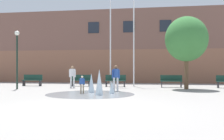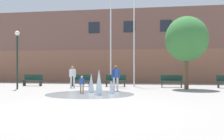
{
  "view_description": "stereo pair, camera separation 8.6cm",
  "coord_description": "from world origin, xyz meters",
  "px_view_note": "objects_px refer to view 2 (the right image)",
  "views": [
    {
      "loc": [
        2.37,
        -8.9,
        1.37
      ],
      "look_at": [
        -0.31,
        7.98,
        1.3
      ],
      "focal_mm": 42.0,
      "sensor_mm": 36.0,
      "label": 1
    },
    {
      "loc": [
        2.46,
        -8.89,
        1.37
      ],
      "look_at": [
        -0.31,
        7.98,
        1.3
      ],
      "focal_mm": 42.0,
      "sensor_mm": 36.0,
      "label": 2
    }
  ],
  "objects_px": {
    "child_with_pink_shirt": "(82,83)",
    "flagpole_right": "(134,34)",
    "park_bench_left_of_flagpoles": "(81,80)",
    "park_bench_far_left": "(33,80)",
    "street_tree_near_building": "(187,39)",
    "lamp_post_left_lane": "(17,51)",
    "park_bench_center": "(116,80)",
    "flagpole_left": "(111,34)",
    "park_bench_under_right_flagpole": "(171,81)",
    "adult_watching": "(73,75)",
    "adult_near_bench": "(116,76)"
  },
  "relations": [
    {
      "from": "child_with_pink_shirt",
      "to": "flagpole_right",
      "type": "distance_m",
      "value": 7.7
    },
    {
      "from": "park_bench_left_of_flagpoles",
      "to": "park_bench_far_left",
      "type": "bearing_deg",
      "value": -176.7
    },
    {
      "from": "street_tree_near_building",
      "to": "park_bench_far_left",
      "type": "bearing_deg",
      "value": 172.4
    },
    {
      "from": "park_bench_left_of_flagpoles",
      "to": "child_with_pink_shirt",
      "type": "relative_size",
      "value": 1.62
    },
    {
      "from": "lamp_post_left_lane",
      "to": "street_tree_near_building",
      "type": "relative_size",
      "value": 0.81
    },
    {
      "from": "park_bench_center",
      "to": "flagpole_left",
      "type": "bearing_deg",
      "value": 129.69
    },
    {
      "from": "park_bench_left_of_flagpoles",
      "to": "park_bench_under_right_flagpole",
      "type": "distance_m",
      "value": 6.98
    },
    {
      "from": "park_bench_left_of_flagpoles",
      "to": "adult_watching",
      "type": "xyz_separation_m",
      "value": [
        -0.14,
        -1.78,
        0.45
      ]
    },
    {
      "from": "adult_near_bench",
      "to": "child_with_pink_shirt",
      "type": "height_order",
      "value": "adult_near_bench"
    },
    {
      "from": "park_bench_center",
      "to": "park_bench_under_right_flagpole",
      "type": "bearing_deg",
      "value": -0.88
    },
    {
      "from": "child_with_pink_shirt",
      "to": "lamp_post_left_lane",
      "type": "relative_size",
      "value": 0.25
    },
    {
      "from": "adult_watching",
      "to": "adult_near_bench",
      "type": "relative_size",
      "value": 1.0
    },
    {
      "from": "flagpole_left",
      "to": "street_tree_near_building",
      "type": "bearing_deg",
      "value": -22.2
    },
    {
      "from": "park_bench_left_of_flagpoles",
      "to": "street_tree_near_building",
      "type": "relative_size",
      "value": 0.33
    },
    {
      "from": "park_bench_center",
      "to": "child_with_pink_shirt",
      "type": "bearing_deg",
      "value": -99.97
    },
    {
      "from": "street_tree_near_building",
      "to": "flagpole_right",
      "type": "bearing_deg",
      "value": 148.47
    },
    {
      "from": "adult_watching",
      "to": "flagpole_left",
      "type": "height_order",
      "value": "flagpole_left"
    },
    {
      "from": "flagpole_left",
      "to": "adult_watching",
      "type": "bearing_deg",
      "value": -137.79
    },
    {
      "from": "flagpole_right",
      "to": "child_with_pink_shirt",
      "type": "bearing_deg",
      "value": -110.88
    },
    {
      "from": "park_bench_under_right_flagpole",
      "to": "adult_watching",
      "type": "height_order",
      "value": "adult_watching"
    },
    {
      "from": "park_bench_under_right_flagpole",
      "to": "street_tree_near_building",
      "type": "xyz_separation_m",
      "value": [
        0.89,
        -1.66,
        2.9
      ]
    },
    {
      "from": "adult_near_bench",
      "to": "flagpole_right",
      "type": "relative_size",
      "value": 0.2
    },
    {
      "from": "adult_near_bench",
      "to": "flagpole_left",
      "type": "distance_m",
      "value": 5.65
    },
    {
      "from": "adult_watching",
      "to": "park_bench_center",
      "type": "bearing_deg",
      "value": 147.58
    },
    {
      "from": "adult_watching",
      "to": "child_with_pink_shirt",
      "type": "relative_size",
      "value": 1.61
    },
    {
      "from": "adult_watching",
      "to": "lamp_post_left_lane",
      "type": "xyz_separation_m",
      "value": [
        -3.32,
        -1.78,
        1.65
      ]
    },
    {
      "from": "flagpole_left",
      "to": "flagpole_right",
      "type": "bearing_deg",
      "value": 0.0
    },
    {
      "from": "park_bench_left_of_flagpoles",
      "to": "lamp_post_left_lane",
      "type": "distance_m",
      "value": 5.4
    },
    {
      "from": "adult_near_bench",
      "to": "child_with_pink_shirt",
      "type": "distance_m",
      "value": 2.52
    },
    {
      "from": "park_bench_far_left",
      "to": "adult_near_bench",
      "type": "relative_size",
      "value": 1.01
    },
    {
      "from": "lamp_post_left_lane",
      "to": "adult_watching",
      "type": "bearing_deg",
      "value": 28.22
    },
    {
      "from": "lamp_post_left_lane",
      "to": "street_tree_near_building",
      "type": "xyz_separation_m",
      "value": [
        11.33,
        1.75,
        0.8
      ]
    },
    {
      "from": "park_bench_far_left",
      "to": "park_bench_left_of_flagpoles",
      "type": "relative_size",
      "value": 1.0
    },
    {
      "from": "park_bench_left_of_flagpoles",
      "to": "street_tree_near_building",
      "type": "xyz_separation_m",
      "value": [
        7.87,
        -1.81,
        2.9
      ]
    },
    {
      "from": "park_bench_left_of_flagpoles",
      "to": "flagpole_right",
      "type": "xyz_separation_m",
      "value": [
        4.18,
        0.45,
        3.65
      ]
    },
    {
      "from": "park_bench_left_of_flagpoles",
      "to": "lamp_post_left_lane",
      "type": "bearing_deg",
      "value": -134.2
    },
    {
      "from": "flagpole_left",
      "to": "adult_near_bench",
      "type": "bearing_deg",
      "value": -76.89
    },
    {
      "from": "child_with_pink_shirt",
      "to": "flagpole_left",
      "type": "xyz_separation_m",
      "value": [
        0.58,
        6.39,
        3.6
      ]
    },
    {
      "from": "street_tree_near_building",
      "to": "adult_watching",
      "type": "bearing_deg",
      "value": 179.77
    },
    {
      "from": "flagpole_left",
      "to": "flagpole_right",
      "type": "xyz_separation_m",
      "value": [
        1.86,
        0.0,
        -0.06
      ]
    },
    {
      "from": "child_with_pink_shirt",
      "to": "street_tree_near_building",
      "type": "relative_size",
      "value": 0.2
    },
    {
      "from": "park_bench_center",
      "to": "lamp_post_left_lane",
      "type": "height_order",
      "value": "lamp_post_left_lane"
    },
    {
      "from": "adult_watching",
      "to": "adult_near_bench",
      "type": "bearing_deg",
      "value": 84.55
    },
    {
      "from": "adult_watching",
      "to": "park_bench_under_right_flagpole",
      "type": "bearing_deg",
      "value": 130.29
    },
    {
      "from": "street_tree_near_building",
      "to": "lamp_post_left_lane",
      "type": "bearing_deg",
      "value": -171.21
    },
    {
      "from": "park_bench_center",
      "to": "adult_near_bench",
      "type": "relative_size",
      "value": 1.01
    },
    {
      "from": "park_bench_under_right_flagpole",
      "to": "adult_near_bench",
      "type": "relative_size",
      "value": 1.01
    },
    {
      "from": "park_bench_left_of_flagpoles",
      "to": "flagpole_left",
      "type": "xyz_separation_m",
      "value": [
        2.32,
        0.45,
        3.7
      ]
    },
    {
      "from": "street_tree_near_building",
      "to": "park_bench_left_of_flagpoles",
      "type": "bearing_deg",
      "value": 167.03
    },
    {
      "from": "park_bench_far_left",
      "to": "adult_near_bench",
      "type": "bearing_deg",
      "value": -27.45
    }
  ]
}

